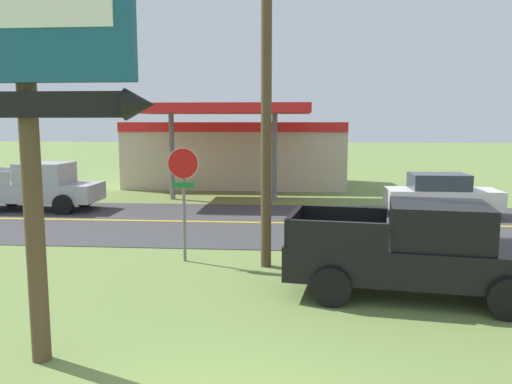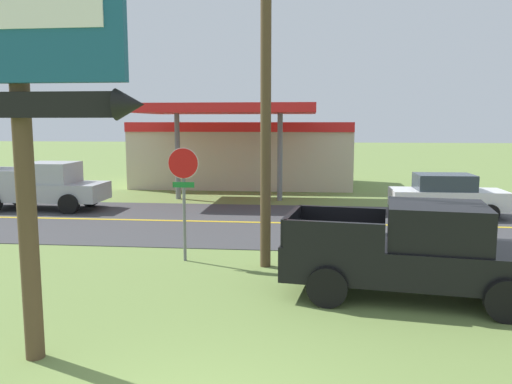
{
  "view_description": "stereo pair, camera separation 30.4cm",
  "coord_description": "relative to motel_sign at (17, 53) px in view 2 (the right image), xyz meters",
  "views": [
    {
      "loc": [
        1.07,
        -5.13,
        3.58
      ],
      "look_at": [
        0.0,
        8.0,
        1.8
      ],
      "focal_mm": 36.18,
      "sensor_mm": 36.0,
      "label": 1
    },
    {
      "loc": [
        1.38,
        -5.1,
        3.58
      ],
      "look_at": [
        0.0,
        8.0,
        1.8
      ],
      "focal_mm": 36.18,
      "sensor_mm": 36.0,
      "label": 2
    }
  ],
  "objects": [
    {
      "name": "road_asphalt",
      "position": [
        2.71,
        11.13,
        -4.53
      ],
      "size": [
        140.0,
        8.0,
        0.02
      ],
      "primitive_type": "cube",
      "color": "#3D3D3F",
      "rests_on": "ground"
    },
    {
      "name": "road_centre_line",
      "position": [
        2.71,
        11.13,
        -4.51
      ],
      "size": [
        126.0,
        0.2,
        0.01
      ],
      "primitive_type": "cube",
      "color": "gold",
      "rests_on": "road_asphalt"
    },
    {
      "name": "motel_sign",
      "position": [
        0.0,
        0.0,
        0.0
      ],
      "size": [
        3.55,
        0.54,
        6.53
      ],
      "color": "brown",
      "rests_on": "ground"
    },
    {
      "name": "stop_sign",
      "position": [
        0.87,
        5.85,
        -2.51
      ],
      "size": [
        0.8,
        0.08,
        2.95
      ],
      "color": "slate",
      "rests_on": "ground"
    },
    {
      "name": "utility_pole",
      "position": [
        3.0,
        5.56,
        -0.01
      ],
      "size": [
        1.93,
        0.26,
        8.46
      ],
      "color": "brown",
      "rests_on": "ground"
    },
    {
      "name": "gas_station",
      "position": [
        0.31,
        22.28,
        -2.59
      ],
      "size": [
        12.0,
        11.5,
        4.4
      ],
      "color": "beige",
      "rests_on": "ground"
    },
    {
      "name": "pickup_black_parked_on_lawn",
      "position": [
        6.25,
        3.57,
        -3.57
      ],
      "size": [
        5.43,
        2.79,
        1.96
      ],
      "color": "black",
      "rests_on": "ground"
    },
    {
      "name": "pickup_silver_on_road",
      "position": [
        -6.88,
        13.13,
        -3.57
      ],
      "size": [
        5.2,
        2.24,
        1.96
      ],
      "color": "#A8AAAF",
      "rests_on": "ground"
    },
    {
      "name": "car_white_near_lane",
      "position": [
        9.28,
        13.13,
        -3.71
      ],
      "size": [
        4.2,
        2.0,
        1.64
      ],
      "color": "silver",
      "rests_on": "ground"
    }
  ]
}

